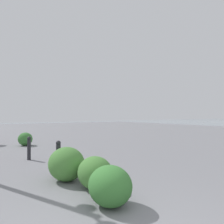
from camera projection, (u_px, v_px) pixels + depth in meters
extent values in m
cylinder|color=#232328|center=(58.00, 159.00, 5.60)|extent=(0.12, 0.12, 0.78)
sphere|color=#232328|center=(58.00, 143.00, 5.60)|extent=(0.13, 0.13, 0.13)
cylinder|color=#232328|center=(29.00, 150.00, 7.35)|extent=(0.12, 0.12, 0.70)
sphere|color=#232328|center=(29.00, 138.00, 7.36)|extent=(0.13, 0.13, 0.13)
ellipsoid|color=#477F38|center=(67.00, 164.00, 5.05)|extent=(0.93, 0.84, 0.79)
ellipsoid|color=#477F38|center=(95.00, 173.00, 4.50)|extent=(0.80, 0.72, 0.68)
ellipsoid|color=#387533|center=(110.00, 186.00, 3.65)|extent=(0.82, 0.74, 0.69)
ellipsoid|color=#387533|center=(25.00, 139.00, 10.70)|extent=(0.77, 0.69, 0.66)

